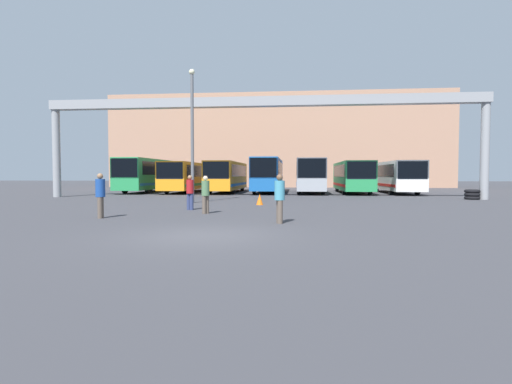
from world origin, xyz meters
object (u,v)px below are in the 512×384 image
at_px(bus_slot_0, 149,173).
at_px(pedestrian_near_left, 190,192).
at_px(pedestrian_mid_right, 280,197).
at_px(bus_slot_2, 227,175).
at_px(bus_slot_3, 268,173).
at_px(pedestrian_mid_left, 206,194).
at_px(bus_slot_1, 188,175).
at_px(traffic_cone, 260,199).
at_px(bus_slot_4, 310,174).
at_px(bus_slot_5, 352,175).
at_px(pedestrian_near_right, 100,194).
at_px(tire_stack, 472,194).
at_px(lamp_post, 192,131).
at_px(bus_slot_6, 395,175).

bearing_deg(bus_slot_0, pedestrian_near_left, -64.26).
bearing_deg(pedestrian_mid_right, bus_slot_2, -0.93).
distance_m(bus_slot_3, pedestrian_mid_right, 25.50).
xyz_separation_m(bus_slot_0, pedestrian_mid_left, (10.91, -21.94, -0.99)).
distance_m(bus_slot_1, traffic_cone, 18.60).
xyz_separation_m(bus_slot_3, bus_slot_4, (4.08, -0.99, -0.05)).
relative_size(bus_slot_5, pedestrian_mid_left, 6.35).
distance_m(pedestrian_near_right, traffic_cone, 9.74).
relative_size(bus_slot_3, tire_stack, 11.97).
relative_size(pedestrian_mid_right, pedestrian_mid_left, 1.04).
xyz_separation_m(pedestrian_mid_left, traffic_cone, (1.98, 5.52, -0.60)).
height_order(traffic_cone, lamp_post, lamp_post).
xyz_separation_m(bus_slot_5, lamp_post, (-11.88, -14.64, 2.81)).
distance_m(bus_slot_4, bus_slot_5, 4.09).
height_order(bus_slot_1, lamp_post, lamp_post).
height_order(bus_slot_1, traffic_cone, bus_slot_1).
xyz_separation_m(bus_slot_2, pedestrian_near_right, (-1.11, -23.91, -0.76)).
xyz_separation_m(bus_slot_4, pedestrian_near_left, (-6.64, -19.29, -0.92)).
bearing_deg(bus_slot_2, pedestrian_near_left, -85.59).
bearing_deg(pedestrian_near_left, tire_stack, -139.30).
relative_size(bus_slot_6, pedestrian_near_left, 6.51).
bearing_deg(lamp_post, bus_slot_5, 50.95).
bearing_deg(tire_stack, pedestrian_mid_left, -144.12).
xyz_separation_m(bus_slot_6, tire_stack, (3.04, -9.56, -1.36)).
xyz_separation_m(bus_slot_0, bus_slot_2, (8.17, -0.29, -0.17)).
distance_m(tire_stack, lamp_post, 20.16).
distance_m(bus_slot_3, pedestrian_mid_left, 22.17).
height_order(bus_slot_4, pedestrian_mid_left, bus_slot_4).
relative_size(bus_slot_0, pedestrian_mid_left, 7.01).
relative_size(bus_slot_0, pedestrian_mid_right, 6.76).
xyz_separation_m(bus_slot_5, traffic_cone, (-7.53, -15.85, -1.40)).
bearing_deg(bus_slot_1, bus_slot_4, -3.39).
bearing_deg(pedestrian_mid_left, pedestrian_near_left, 72.13).
height_order(bus_slot_0, lamp_post, lamp_post).
bearing_deg(bus_slot_3, bus_slot_4, -13.66).
xyz_separation_m(bus_slot_3, traffic_cone, (0.63, -16.59, -1.59)).
distance_m(bus_slot_4, pedestrian_near_left, 20.42).
bearing_deg(bus_slot_3, bus_slot_6, -2.45).
bearing_deg(bus_slot_5, bus_slot_0, 178.39).
height_order(bus_slot_5, tire_stack, bus_slot_5).
bearing_deg(pedestrian_near_left, pedestrian_mid_right, 143.63).
height_order(bus_slot_2, bus_slot_3, bus_slot_3).
distance_m(bus_slot_1, bus_slot_4, 12.27).
xyz_separation_m(pedestrian_mid_left, tire_stack, (16.63, 12.03, -0.56)).
xyz_separation_m(bus_slot_1, pedestrian_mid_left, (6.83, -21.84, -0.79)).
xyz_separation_m(bus_slot_6, pedestrian_mid_left, (-13.59, -21.59, -0.80)).
relative_size(bus_slot_1, pedestrian_mid_left, 6.90).
xyz_separation_m(bus_slot_5, pedestrian_near_right, (-13.36, -23.63, -0.74)).
bearing_deg(bus_slot_5, bus_slot_3, 174.82).
bearing_deg(lamp_post, bus_slot_0, 119.31).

